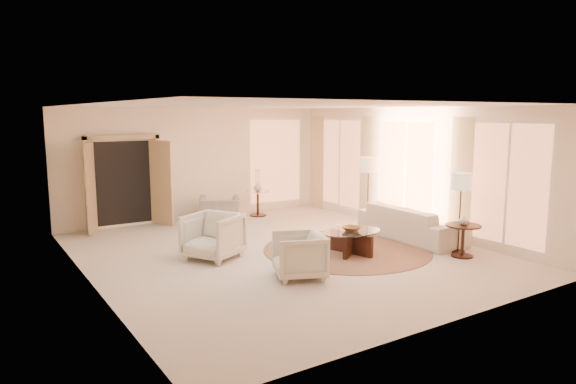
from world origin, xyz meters
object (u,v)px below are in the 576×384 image
side_table (258,201)px  floor_lamp_far (461,185)px  side_vase (258,186)px  end_table (463,235)px  bowl (352,229)px  end_vase (464,220)px  sofa (411,223)px  coffee_table (351,240)px  accent_chair (220,205)px  armchair_left (213,234)px  floor_lamp_near (369,168)px  armchair_right (299,253)px

side_table → floor_lamp_far: size_ratio=0.43×
side_vase → end_table: bearing=-76.7°
bowl → end_vase: end_vase is taller
side_table → floor_lamp_far: (1.50, -5.21, 0.91)m
end_vase → sofa: bearing=82.2°
side_table → floor_lamp_far: 5.50m
coffee_table → accent_chair: bearing=101.8°
armchair_left → floor_lamp_far: floor_lamp_far is taller
floor_lamp_far → side_vase: 5.45m
armchair_left → coffee_table: 2.61m
sofa → bowl: size_ratio=7.08×
side_table → floor_lamp_far: floor_lamp_far is taller
end_table → side_vase: side_vase is taller
floor_lamp_near → side_vase: (-1.50, 2.58, -0.63)m
floor_lamp_near → sofa: bearing=-90.0°
armchair_left → floor_lamp_far: bearing=33.2°
accent_chair → floor_lamp_near: (2.69, -2.40, 0.98)m
accent_chair → end_table: size_ratio=1.49×
armchair_left → floor_lamp_near: bearing=66.9°
accent_chair → floor_lamp_far: floor_lamp_far is taller
side_vase → sofa: bearing=-69.3°
sofa → side_table: sofa is taller
coffee_table → floor_lamp_near: (1.84, 1.62, 1.12)m
accent_chair → bowl: accent_chair is taller
sofa → accent_chair: size_ratio=2.53×
accent_chair → floor_lamp_far: (2.69, -5.03, 0.89)m
coffee_table → end_vase: (1.64, -1.26, 0.41)m
armchair_right → coffee_table: (1.62, 0.62, -0.12)m
end_table → bowl: (-1.64, 1.26, 0.08)m
floor_lamp_far → armchair_right: bearing=173.7°
sofa → floor_lamp_far: size_ratio=1.58×
armchair_right → floor_lamp_near: size_ratio=0.49×
side_table → bowl: size_ratio=1.93×
floor_lamp_near → end_vase: floor_lamp_near is taller
armchair_right → floor_lamp_near: 4.24m
armchair_right → side_vase: 5.22m
floor_lamp_near → armchair_left: bearing=-173.7°
coffee_table → armchair_left: bearing=153.5°
armchair_left → floor_lamp_far: 4.78m
accent_chair → coffee_table: (0.84, -4.02, -0.13)m
coffee_table → end_table: bearing=-37.6°
armchair_right → floor_lamp_far: bearing=106.3°
armchair_right → floor_lamp_near: (3.46, 2.24, 1.00)m
armchair_right → end_table: (3.26, -0.64, 0.01)m
end_table → end_vase: bearing=90.0°
armchair_left → side_vase: bearing=109.3°
floor_lamp_near → armchair_right: bearing=-147.1°
floor_lamp_near → floor_lamp_far: floor_lamp_near is taller
sofa → end_table: size_ratio=3.76×
floor_lamp_near → side_vase: 3.05m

